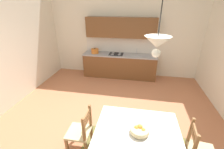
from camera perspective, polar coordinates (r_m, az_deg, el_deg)
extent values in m
cube|color=#B7704C|center=(3.86, -1.13, -18.15)|extent=(6.14, 6.49, 0.10)
cube|color=silver|center=(5.82, 4.91, 19.93)|extent=(6.14, 0.12, 4.19)
cube|color=brown|center=(5.85, 2.84, 3.23)|extent=(2.73, 0.60, 0.86)
cube|color=#9E9EA3|center=(5.69, 2.92, 7.41)|extent=(2.76, 0.63, 0.04)
cube|color=silver|center=(5.90, 3.39, 11.01)|extent=(2.73, 0.01, 0.55)
cube|color=brown|center=(5.62, 3.34, 17.31)|extent=(2.51, 0.34, 0.70)
cube|color=black|center=(5.76, 2.40, -1.30)|extent=(2.69, 0.02, 0.09)
cylinder|color=silver|center=(5.66, 9.15, 7.16)|extent=(0.34, 0.34, 0.02)
cylinder|color=silver|center=(5.76, 9.28, 8.67)|extent=(0.02, 0.02, 0.22)
cube|color=black|center=(5.71, 1.57, 7.77)|extent=(0.52, 0.42, 0.01)
cylinder|color=silver|center=(5.63, 0.10, 7.66)|extent=(0.11, 0.11, 0.01)
cylinder|color=silver|center=(5.60, 2.74, 7.51)|extent=(0.11, 0.11, 0.01)
cylinder|color=silver|center=(5.82, 0.45, 8.23)|extent=(0.11, 0.11, 0.01)
cylinder|color=silver|center=(5.79, 3.01, 8.09)|extent=(0.11, 0.11, 0.01)
cylinder|color=orange|center=(5.85, -6.49, 8.73)|extent=(0.28, 0.28, 0.15)
cylinder|color=orange|center=(5.83, -6.53, 9.54)|extent=(0.29, 0.29, 0.02)
sphere|color=black|center=(5.82, -6.54, 9.77)|extent=(0.04, 0.04, 0.04)
cube|color=brown|center=(2.64, 9.58, -19.91)|extent=(1.30, 0.99, 0.02)
cube|color=brown|center=(3.24, -1.66, -18.31)|extent=(0.07, 0.07, 0.73)
cube|color=brown|center=(3.28, 20.12, -19.66)|extent=(0.07, 0.07, 0.73)
cube|color=white|center=(2.63, 9.61, -19.71)|extent=(1.36, 1.05, 0.00)
cube|color=white|center=(3.06, 9.71, -13.75)|extent=(1.35, 0.02, 0.12)
cube|color=white|center=(2.73, -5.58, -19.10)|extent=(0.02, 1.04, 0.12)
cube|color=white|center=(2.78, 24.51, -20.90)|extent=(0.02, 1.04, 0.12)
cube|color=olive|center=(3.13, 26.79, -21.07)|extent=(0.05, 0.05, 0.93)
cube|color=olive|center=(2.75, 28.89, -18.07)|extent=(0.06, 0.32, 0.07)
cube|color=olive|center=(2.82, 28.43, -19.67)|extent=(0.06, 0.32, 0.07)
cube|color=#D1BC89|center=(3.07, -12.42, -20.42)|extent=(0.43, 0.43, 0.04)
cube|color=olive|center=(3.18, -16.61, -24.82)|extent=(0.04, 0.04, 0.41)
cube|color=olive|center=(3.40, -13.91, -20.45)|extent=(0.04, 0.04, 0.41)
cube|color=olive|center=(2.88, -10.25, -23.04)|extent=(0.04, 0.04, 0.93)
cube|color=olive|center=(3.11, -7.99, -18.29)|extent=(0.04, 0.04, 0.93)
cube|color=olive|center=(2.74, -9.60, -14.99)|extent=(0.03, 0.32, 0.07)
cube|color=olive|center=(2.81, -9.44, -16.65)|extent=(0.03, 0.32, 0.07)
cylinder|color=tan|center=(2.57, 10.28, -20.63)|extent=(0.17, 0.17, 0.02)
cylinder|color=tan|center=(2.54, 10.37, -19.88)|extent=(0.30, 0.30, 0.07)
sphere|color=orange|center=(2.54, 9.20, -19.49)|extent=(0.09, 0.09, 0.09)
sphere|color=orange|center=(2.52, 11.70, -20.16)|extent=(0.08, 0.08, 0.08)
sphere|color=orange|center=(2.55, 10.41, -19.17)|extent=(0.10, 0.10, 0.10)
cylinder|color=black|center=(1.89, 18.05, 21.27)|extent=(0.01, 0.01, 0.57)
cone|color=silver|center=(1.94, 16.77, 11.69)|extent=(0.32, 0.32, 0.14)
sphere|color=white|center=(1.97, 16.27, 7.74)|extent=(0.11, 0.11, 0.11)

